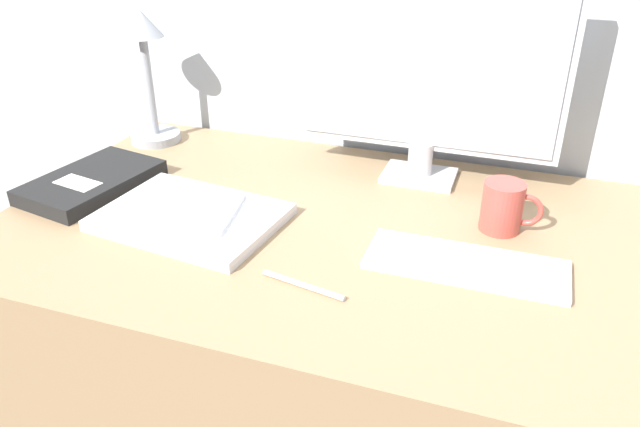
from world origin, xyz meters
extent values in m
cube|color=#997A56|center=(0.00, 0.16, 0.35)|extent=(1.36, 0.76, 0.71)
cube|color=silver|center=(0.05, 0.42, 0.71)|extent=(0.15, 0.11, 0.01)
cylinder|color=silver|center=(0.05, 0.42, 0.75)|extent=(0.05, 0.05, 0.07)
cube|color=silver|center=(0.05, 0.42, 0.96)|extent=(0.54, 0.01, 0.37)
cube|color=#ADC6E5|center=(0.05, 0.42, 0.96)|extent=(0.51, 0.01, 0.34)
cube|color=silver|center=(0.19, 0.10, 0.71)|extent=(0.33, 0.12, 0.01)
cube|color=#B7B7BC|center=(0.19, 0.10, 0.72)|extent=(0.30, 0.10, 0.00)
cube|color=silver|center=(-0.31, 0.09, 0.71)|extent=(0.35, 0.27, 0.01)
cube|color=silver|center=(-0.31, 0.09, 0.72)|extent=(0.35, 0.27, 0.01)
cube|color=white|center=(-0.30, 0.09, 0.73)|extent=(0.17, 0.18, 0.01)
cube|color=beige|center=(-0.30, 0.09, 0.74)|extent=(0.13, 0.13, 0.00)
cylinder|color=#999EA8|center=(-0.60, 0.42, 0.72)|extent=(0.12, 0.12, 0.02)
cylinder|color=#999EA8|center=(-0.60, 0.42, 0.84)|extent=(0.02, 0.02, 0.23)
cone|color=#999EA8|center=(-0.60, 0.42, 0.99)|extent=(0.10, 0.10, 0.06)
cube|color=black|center=(-0.57, 0.15, 0.72)|extent=(0.21, 0.29, 0.03)
cube|color=silver|center=(-0.57, 0.11, 0.74)|extent=(0.10, 0.06, 0.00)
cylinder|color=#B7473D|center=(0.23, 0.25, 0.75)|extent=(0.07, 0.07, 0.09)
torus|color=#B7473D|center=(0.27, 0.25, 0.75)|extent=(0.06, 0.01, 0.06)
cylinder|color=silver|center=(-0.04, -0.04, 0.71)|extent=(0.15, 0.04, 0.01)
camera|label=1|loc=(0.25, -0.79, 1.28)|focal=35.00mm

